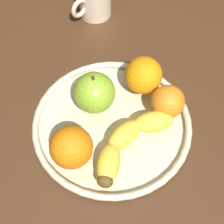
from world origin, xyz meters
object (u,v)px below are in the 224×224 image
banana (128,141)px  orange_front_right (143,75)px  apple (94,93)px  orange_back_right (168,102)px  orange_back_left (69,145)px  fruit_bowl (112,123)px  ambient_mug (94,0)px

banana → orange_front_right: (-11.51, -6.46, 1.64)cm
apple → orange_back_right: size_ratio=1.38×
orange_front_right → orange_back_left: 19.27cm
apple → banana: bearing=76.9°
fruit_bowl → apple: 6.65cm
fruit_bowl → orange_back_left: (9.61, -0.49, 4.44)cm
banana → apple: 10.63cm
banana → orange_back_right: size_ratio=3.17×
apple → ambient_mug: size_ratio=0.77×
orange_back_right → ambient_mug: (-11.48, -29.50, -0.78)cm
orange_back_right → orange_front_right: bearing=-101.2°
fruit_bowl → orange_back_right: (-8.31, 5.75, 3.89)cm
fruit_bowl → apple: apple is taller
orange_back_right → fruit_bowl: bearing=-34.7°
apple → ambient_mug: (-19.27, -19.01, -1.53)cm
orange_front_right → orange_back_left: (19.26, 0.52, 0.06)cm
orange_back_left → ambient_mug: bearing=-141.6°
fruit_bowl → banana: 6.37cm
orange_back_right → orange_back_left: size_ratio=0.85×
fruit_bowl → apple: size_ratio=3.50×
orange_back_left → banana: bearing=142.6°
apple → orange_front_right: 9.87cm
apple → orange_front_right: size_ratio=1.19×
fruit_bowl → banana: (1.85, 5.45, 2.74)cm
fruit_bowl → orange_back_left: size_ratio=4.08×
fruit_bowl → orange_front_right: orange_front_right is taller
orange_front_right → ambient_mug: 24.93cm
orange_front_right → orange_back_right: size_ratio=1.16×
orange_back_right → ambient_mug: size_ratio=0.56×
apple → orange_back_left: size_ratio=1.17×
fruit_bowl → ambient_mug: (-19.79, -23.75, 3.11)cm
banana → orange_front_right: bearing=-148.4°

